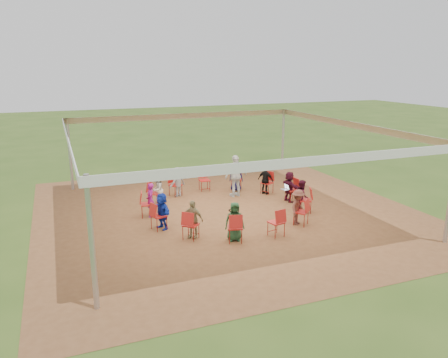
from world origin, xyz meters
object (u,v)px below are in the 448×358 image
object	(u,v)px
chair_3	(204,180)
person_seated_5	(150,200)
chair_12	(305,200)
chair_5	(154,193)
laptop	(286,188)
person_seated_7	(192,219)
person_seated_3	(177,182)
chair_10	(276,222)
chair_9	(235,228)
chair_0	(292,190)
chair_2	(236,180)
chair_6	(147,204)
chair_7	(159,216)
chair_8	(191,225)
person_seated_9	(298,207)
person_seated_6	(162,211)
person_seated_0	(289,187)
person_seated_10	(302,196)
chair_11	(301,212)
cable_coil	(234,210)
standing_person	(236,176)
person_seated_1	(266,180)
chair_1	(267,183)
person_seated_2	(236,177)
chair_4	(175,185)
person_seated_8	(235,221)

from	to	relation	value
chair_3	person_seated_5	size ratio (longest dim) A/B	0.76
chair_3	chair_12	xyz separation A→B (m)	(2.45, -3.91, 0.00)
chair_5	laptop	xyz separation A→B (m)	(4.75, -1.50, 0.11)
person_seated_7	person_seated_3	bearing A→B (deg)	124.62
chair_5	chair_10	size ratio (longest dim) A/B	1.00
chair_9	person_seated_5	world-z (taller)	person_seated_5
person_seated_3	person_seated_7	bearing A→B (deg)	55.38
chair_0	chair_2	world-z (taller)	same
chair_0	chair_6	xyz separation A→B (m)	(-5.56, 0.25, 0.00)
chair_9	person_seated_3	xyz separation A→B (m)	(-0.35, 5.12, 0.15)
chair_7	chair_8	bearing A→B (deg)	13.85
chair_3	person_seated_9	world-z (taller)	person_seated_9
chair_0	chair_5	xyz separation A→B (m)	(-5.03, 1.48, 0.00)
person_seated_3	person_seated_6	bearing A→B (deg)	41.54
person_seated_9	person_seated_0	bearing A→B (deg)	27.69
chair_8	person_seated_10	world-z (taller)	person_seated_10
chair_5	person_seated_7	size ratio (longest dim) A/B	0.76
person_seated_3	person_seated_5	world-z (taller)	same
chair_3	chair_11	xyz separation A→B (m)	(1.64, -4.98, 0.00)
chair_10	person_seated_6	xyz separation A→B (m)	(-3.10, 1.91, 0.15)
person_seated_3	cable_coil	size ratio (longest dim) A/B	2.80
person_seated_10	standing_person	bearing A→B (deg)	51.58
person_seated_0	person_seated_9	world-z (taller)	same
person_seated_7	laptop	world-z (taller)	person_seated_7
standing_person	chair_8	bearing A→B (deg)	39.49
chair_6	standing_person	xyz separation A→B (m)	(3.80, 1.13, 0.40)
person_seated_10	person_seated_1	bearing A→B (deg)	27.69
chair_2	person_seated_9	world-z (taller)	person_seated_9
chair_8	chair_1	bearing A→B (deg)	83.08
chair_7	person_seated_9	distance (m)	4.52
laptop	person_seated_5	bearing A→B (deg)	82.85
chair_6	person_seated_2	size ratio (longest dim) A/B	0.76
chair_1	person_seated_10	size ratio (longest dim) A/B	0.76
chair_1	person_seated_3	xyz separation A→B (m)	(-3.52, 0.94, 0.15)
chair_9	standing_person	bearing A→B (deg)	83.28
chair_11	standing_person	distance (m)	3.86
chair_4	chair_11	size ratio (longest dim) A/B	1.00
chair_3	person_seated_7	bearing A→B (deg)	69.71
chair_0	laptop	distance (m)	0.31
person_seated_0	person_seated_5	bearing A→B (deg)	83.08
chair_6	laptop	bearing A→B (deg)	96.55
chair_3	chair_12	world-z (taller)	same
chair_10	person_seated_9	xyz separation A→B (m)	(1.14, 0.66, 0.15)
chair_2	person_seated_0	world-z (taller)	person_seated_0
person_seated_10	chair_12	bearing A→B (deg)	-90.00
person_seated_2	chair_6	bearing A→B (deg)	54.52
person_seated_7	person_seated_8	world-z (taller)	same
chair_5	chair_0	bearing A→B (deg)	110.77
person_seated_1	person_seated_10	bearing A→B (deg)	152.31
person_seated_0	person_seated_7	world-z (taller)	same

